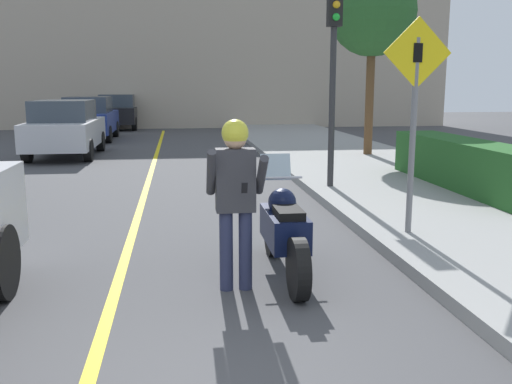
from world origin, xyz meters
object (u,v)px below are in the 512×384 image
at_px(parked_car_silver, 65,128).
at_px(parked_car_black, 119,111).
at_px(parked_car_blue, 90,118).
at_px(crossing_sign, 414,106).
at_px(motorcycle, 284,231).
at_px(street_tree, 373,13).
at_px(person_biker, 236,186).
at_px(traffic_light, 334,49).

distance_m(parked_car_silver, parked_car_black, 11.20).
bearing_deg(parked_car_blue, crossing_sign, -67.80).
height_order(motorcycle, parked_car_blue, parked_car_blue).
distance_m(street_tree, parked_car_black, 15.77).
relative_size(crossing_sign, parked_car_blue, 0.67).
distance_m(person_biker, parked_car_silver, 12.60).
distance_m(person_biker, crossing_sign, 2.99).
distance_m(crossing_sign, traffic_light, 3.75).
relative_size(motorcycle, parked_car_silver, 0.52).
height_order(street_tree, parked_car_black, street_tree).
height_order(crossing_sign, street_tree, street_tree).
bearing_deg(motorcycle, person_biker, -145.48).
relative_size(crossing_sign, parked_car_silver, 0.67).
xyz_separation_m(motorcycle, parked_car_silver, (-4.48, 11.57, 0.35)).
height_order(traffic_light, street_tree, street_tree).
bearing_deg(motorcycle, street_tree, 66.35).
bearing_deg(parked_car_blue, traffic_light, -62.51).
xyz_separation_m(parked_car_silver, parked_car_blue, (-0.07, 5.35, 0.00)).
bearing_deg(parked_car_blue, street_tree, -39.11).
bearing_deg(parked_car_silver, crossing_sign, -58.67).
height_order(street_tree, parked_car_silver, street_tree).
bearing_deg(crossing_sign, parked_car_blue, 112.20).
bearing_deg(person_biker, street_tree, 64.45).
xyz_separation_m(person_biker, parked_car_blue, (-3.98, 17.32, -0.24)).
relative_size(motorcycle, traffic_light, 0.57).
xyz_separation_m(motorcycle, person_biker, (-0.58, -0.40, 0.59)).
xyz_separation_m(motorcycle, parked_car_black, (-4.03, 22.76, 0.35)).
height_order(parked_car_silver, parked_car_black, same).
bearing_deg(parked_car_black, crossing_sign, -74.69).
xyz_separation_m(street_tree, parked_car_black, (-8.29, 13.02, -3.22)).
bearing_deg(street_tree, traffic_light, -116.01).
distance_m(motorcycle, street_tree, 11.22).
relative_size(person_biker, traffic_light, 0.47).
height_order(motorcycle, street_tree, street_tree).
height_order(street_tree, parked_car_blue, street_tree).
relative_size(street_tree, parked_car_blue, 1.23).
distance_m(motorcycle, parked_car_black, 23.12).
relative_size(traffic_light, street_tree, 0.73).
height_order(traffic_light, parked_car_black, traffic_light).
bearing_deg(parked_car_silver, person_biker, -71.94).
bearing_deg(traffic_light, parked_car_black, 107.88).
distance_m(motorcycle, parked_car_blue, 17.53).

